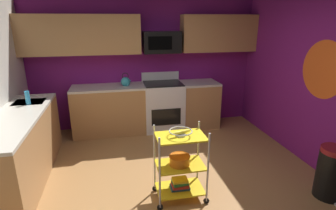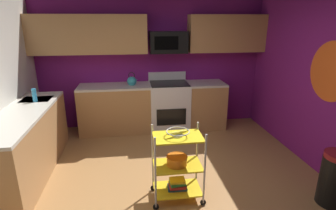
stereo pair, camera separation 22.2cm
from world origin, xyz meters
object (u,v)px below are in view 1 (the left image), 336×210
kettle (126,82)px  trash_can (332,173)px  fruit_bowl (181,132)px  dish_soap_bottle (28,98)px  oven_range (163,105)px  mixing_bowl_large (180,160)px  rolling_cart (180,165)px  microwave (162,42)px  book_stack (180,184)px

kettle → trash_can: kettle is taller
fruit_bowl → kettle: (-0.49, 2.24, 0.12)m
kettle → dish_soap_bottle: 1.72m
oven_range → dish_soap_bottle: size_ratio=5.50×
fruit_bowl → mixing_bowl_large: bearing=-180.0°
rolling_cart → fruit_bowl: size_ratio=3.36×
fruit_bowl → dish_soap_bottle: bearing=145.5°
microwave → trash_can: microwave is taller
oven_range → mixing_bowl_large: bearing=-95.8°
fruit_bowl → dish_soap_bottle: (-1.96, 1.35, 0.14)m
oven_range → kettle: 0.88m
dish_soap_bottle → book_stack: bearing=-34.5°
fruit_bowl → trash_can: 1.93m
mixing_bowl_large → book_stack: 0.33m
oven_range → rolling_cart: 2.25m
mixing_bowl_large → dish_soap_bottle: 2.42m
rolling_cart → dish_soap_bottle: bearing=145.5°
oven_range → rolling_cart: size_ratio=1.20×
fruit_bowl → kettle: 2.30m
fruit_bowl → microwave: bearing=84.7°
microwave → rolling_cart: (-0.22, -2.35, -1.25)m
kettle → dish_soap_bottle: bearing=-148.7°
microwave → dish_soap_bottle: bearing=-155.3°
rolling_cart → mixing_bowl_large: (-0.01, -0.00, 0.07)m
fruit_bowl → book_stack: fruit_bowl is taller
fruit_bowl → mixing_bowl_large: size_ratio=1.08×
book_stack → trash_can: trash_can is taller
kettle → dish_soap_bottle: size_ratio=1.32×
mixing_bowl_large → book_stack: mixing_bowl_large is taller
microwave → book_stack: microwave is taller
kettle → dish_soap_bottle: kettle is taller
mixing_bowl_large → trash_can: bearing=-11.1°
oven_range → book_stack: bearing=-95.6°
book_stack → kettle: (-0.49, 2.24, 0.81)m
microwave → mixing_bowl_large: size_ratio=2.78×
dish_soap_bottle → microwave: bearing=24.7°
fruit_bowl → book_stack: (0.00, -0.00, -0.69)m
oven_range → mixing_bowl_large: (-0.23, -2.24, 0.04)m
oven_range → microwave: bearing=90.3°
fruit_bowl → dish_soap_bottle: size_ratio=1.36×
microwave → mixing_bowl_large: microwave is taller
fruit_bowl → kettle: bearing=102.4°
mixing_bowl_large → trash_can: (1.82, -0.36, -0.19)m
mixing_bowl_large → fruit_bowl: bearing=0.0°
kettle → oven_range: bearing=0.3°
book_stack → dish_soap_bottle: size_ratio=1.19×
kettle → book_stack: bearing=-77.6°
fruit_bowl → dish_soap_bottle: dish_soap_bottle is taller
dish_soap_bottle → trash_can: size_ratio=0.30×
oven_range → book_stack: size_ratio=4.64×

